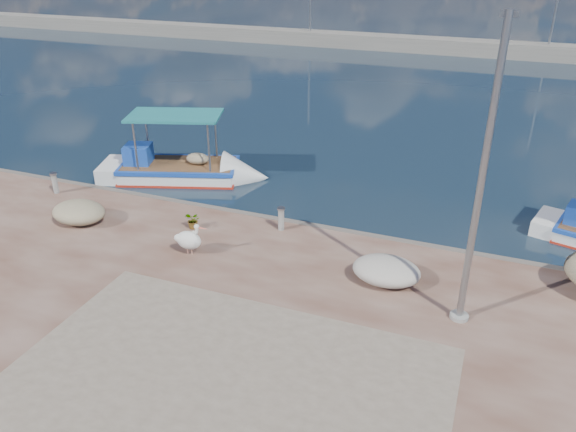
% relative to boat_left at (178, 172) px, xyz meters
% --- Properties ---
extents(ground, '(1400.00, 1400.00, 0.00)m').
position_rel_boat_left_xyz_m(ground, '(6.34, -7.87, -0.24)').
color(ground, '#162635').
rests_on(ground, ground).
extents(quay_patch, '(9.00, 7.00, 0.01)m').
position_rel_boat_left_xyz_m(quay_patch, '(7.34, -10.87, 0.26)').
color(quay_patch, gray).
rests_on(quay_patch, quay).
extents(breakwater, '(120.00, 2.20, 7.50)m').
position_rel_boat_left_xyz_m(breakwater, '(6.34, 32.13, 0.36)').
color(breakwater, gray).
rests_on(breakwater, ground).
extents(boat_left, '(6.73, 4.01, 3.07)m').
position_rel_boat_left_xyz_m(boat_left, '(0.00, 0.00, 0.00)').
color(boat_left, white).
rests_on(boat_left, ground).
extents(pelican, '(1.04, 0.58, 0.99)m').
position_rel_boat_left_xyz_m(pelican, '(4.02, -5.89, 0.73)').
color(pelican, tan).
rests_on(pelican, quay).
extents(lamp_post, '(0.44, 0.96, 7.00)m').
position_rel_boat_left_xyz_m(lamp_post, '(11.58, -6.19, 3.56)').
color(lamp_post, gray).
rests_on(lamp_post, quay).
extents(bollard_near, '(0.25, 0.25, 0.76)m').
position_rel_boat_left_xyz_m(bollard_near, '(5.90, -3.53, 0.67)').
color(bollard_near, gray).
rests_on(bollard_near, quay).
extents(bollard_far, '(0.25, 0.25, 0.76)m').
position_rel_boat_left_xyz_m(bollard_far, '(-2.67, -3.82, 0.67)').
color(bollard_far, gray).
rests_on(bollard_far, quay).
extents(potted_plant, '(0.63, 0.59, 0.55)m').
position_rel_boat_left_xyz_m(potted_plant, '(3.31, -4.45, 0.53)').
color(potted_plant, '#33722D').
rests_on(potted_plant, quay).
extents(net_pile_b, '(1.77, 1.37, 0.69)m').
position_rel_boat_left_xyz_m(net_pile_b, '(-0.32, -5.39, 0.60)').
color(net_pile_b, '#C0B48E').
rests_on(net_pile_b, quay).
extents(net_pile_d, '(1.80, 1.35, 0.67)m').
position_rel_boat_left_xyz_m(net_pile_d, '(9.59, -5.28, 0.60)').
color(net_pile_d, '#BAB5AC').
rests_on(net_pile_d, quay).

